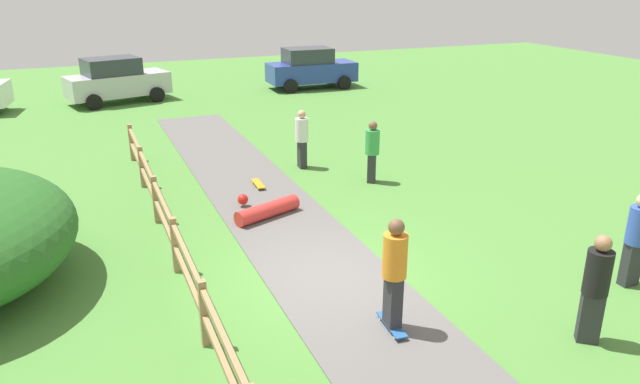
# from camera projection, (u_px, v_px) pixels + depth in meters

# --- Properties ---
(ground_plane) EXTENTS (60.00, 60.00, 0.00)m
(ground_plane) POSITION_uv_depth(u_px,v_px,m) (330.00, 276.00, 11.19)
(ground_plane) COLOR #4C8438
(asphalt_path) EXTENTS (2.40, 28.00, 0.02)m
(asphalt_path) POSITION_uv_depth(u_px,v_px,m) (330.00, 276.00, 11.19)
(asphalt_path) COLOR #605E5B
(asphalt_path) RESTS_ON ground_plane
(wooden_fence) EXTENTS (0.12, 18.12, 1.10)m
(wooden_fence) POSITION_uv_depth(u_px,v_px,m) (187.00, 269.00, 10.04)
(wooden_fence) COLOR #997A51
(wooden_fence) RESTS_ON ground_plane
(skater_riding) EXTENTS (0.41, 0.81, 1.88)m
(skater_riding) POSITION_uv_depth(u_px,v_px,m) (394.00, 269.00, 9.17)
(skater_riding) COLOR #265999
(skater_riding) RESTS_ON asphalt_path
(skater_fallen) EXTENTS (1.68, 1.48, 0.36)m
(skater_fallen) POSITION_uv_depth(u_px,v_px,m) (266.00, 209.00, 13.81)
(skater_fallen) COLOR red
(skater_fallen) RESTS_ON asphalt_path
(skateboard_loose) EXTENTS (0.24, 0.81, 0.08)m
(skateboard_loose) POSITION_uv_depth(u_px,v_px,m) (258.00, 184.00, 15.81)
(skateboard_loose) COLOR #BF8C19
(skateboard_loose) RESTS_ON asphalt_path
(bystander_black) EXTENTS (0.53, 0.53, 1.78)m
(bystander_black) POSITION_uv_depth(u_px,v_px,m) (596.00, 284.00, 8.91)
(bystander_black) COLOR #2D2D33
(bystander_black) RESTS_ON ground_plane
(bystander_blue) EXTENTS (0.40, 0.40, 1.76)m
(bystander_blue) POSITION_uv_depth(u_px,v_px,m) (637.00, 236.00, 10.57)
(bystander_blue) COLOR #2D2D33
(bystander_blue) RESTS_ON ground_plane
(bystander_white) EXTENTS (0.40, 0.40, 1.69)m
(bystander_white) POSITION_uv_depth(u_px,v_px,m) (302.00, 136.00, 17.08)
(bystander_white) COLOR #2D2D33
(bystander_white) RESTS_ON ground_plane
(bystander_green) EXTENTS (0.53, 0.53, 1.67)m
(bystander_green) POSITION_uv_depth(u_px,v_px,m) (372.00, 149.00, 15.91)
(bystander_green) COLOR #2D2D33
(bystander_green) RESTS_ON ground_plane
(parked_car_silver) EXTENTS (4.49, 2.76, 1.92)m
(parked_car_silver) POSITION_uv_depth(u_px,v_px,m) (116.00, 80.00, 25.67)
(parked_car_silver) COLOR #B7B7BC
(parked_car_silver) RESTS_ON ground_plane
(parked_car_blue) EXTENTS (4.24, 2.08, 1.92)m
(parked_car_blue) POSITION_uv_depth(u_px,v_px,m) (311.00, 68.00, 28.87)
(parked_car_blue) COLOR #283D99
(parked_car_blue) RESTS_ON ground_plane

